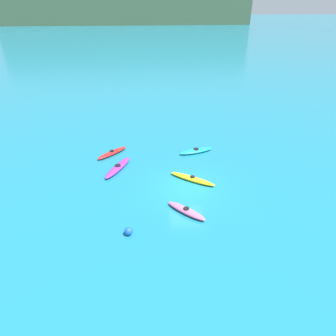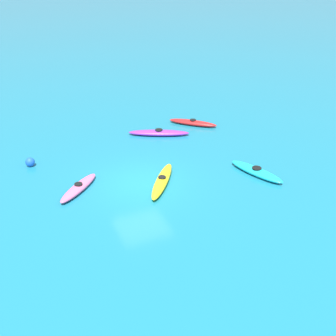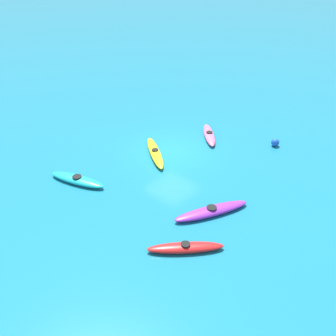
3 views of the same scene
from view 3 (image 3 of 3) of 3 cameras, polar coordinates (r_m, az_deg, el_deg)
The scene contains 7 objects.
ground_plane at distance 23.62m, azimuth 0.57°, elevation 2.17°, with size 600.00×600.00×0.00m, color #19728C.
kayak_cyan at distance 21.39m, azimuth -12.18°, elevation -1.57°, with size 3.11×1.62×0.37m.
kayak_yellow at distance 23.24m, azimuth -1.76°, elevation 2.09°, with size 3.22×2.47×0.37m.
kayak_red at distance 17.03m, azimuth 2.37°, elevation -10.72°, with size 2.54×2.65×0.37m.
kayak_pink at distance 25.23m, azimuth 5.60°, elevation 4.48°, with size 2.41×2.36×0.37m.
kayak_purple at distance 18.95m, azimuth 5.90°, elevation -5.80°, with size 2.15×3.55×0.37m.
buoy_blue at distance 24.91m, azimuth 14.31°, elevation 3.39°, with size 0.46×0.46×0.46m, color blue.
Camera 3 is at (-13.75, 15.27, 11.65)m, focal length 45.02 mm.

